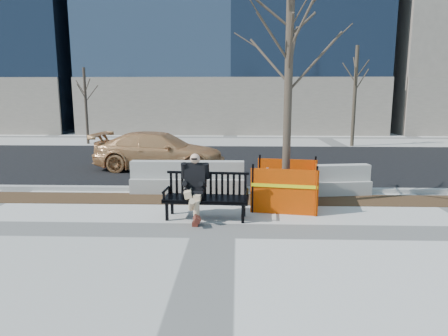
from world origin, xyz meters
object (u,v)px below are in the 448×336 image
(seated_man, at_px, (195,217))
(sedan, at_px, (160,170))
(bench, at_px, (206,218))
(tree_fence, at_px, (285,206))
(jersey_barrier_left, at_px, (188,192))
(jersey_barrier_right, at_px, (317,195))

(seated_man, relative_size, sedan, 0.30)
(seated_man, bearing_deg, bench, -11.13)
(bench, distance_m, tree_fence, 2.29)
(seated_man, relative_size, jersey_barrier_left, 0.45)
(tree_fence, height_order, sedan, tree_fence)
(jersey_barrier_right, bearing_deg, sedan, 136.23)
(bench, relative_size, tree_fence, 0.33)
(seated_man, height_order, tree_fence, tree_fence)
(tree_fence, distance_m, jersey_barrier_left, 3.06)
(seated_man, bearing_deg, jersey_barrier_right, 38.35)
(tree_fence, xyz_separation_m, jersey_barrier_right, (1.06, 1.21, 0.00))
(seated_man, bearing_deg, tree_fence, 29.26)
(sedan, bearing_deg, seated_man, -156.43)
(sedan, distance_m, jersey_barrier_left, 3.89)
(seated_man, distance_m, sedan, 6.34)
(bench, height_order, jersey_barrier_left, bench)
(seated_man, xyz_separation_m, sedan, (-1.99, 6.02, 0.00))
(bench, height_order, sedan, sedan)
(seated_man, xyz_separation_m, jersey_barrier_left, (-0.47, 2.44, 0.00))
(jersey_barrier_left, relative_size, jersey_barrier_right, 1.08)
(sedan, distance_m, jersey_barrier_right, 6.50)
(bench, xyz_separation_m, seated_man, (-0.28, 0.07, 0.00))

